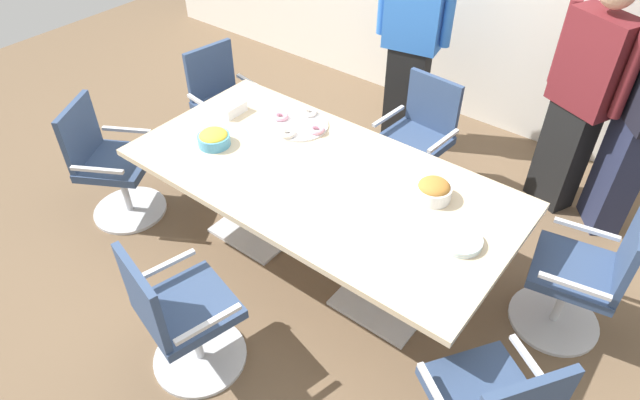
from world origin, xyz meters
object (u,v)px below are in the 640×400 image
Objects in this scene: office_chair_5 at (111,168)px; donut_platter at (299,124)px; office_chair_4 at (225,109)px; snack_bowl_pretzels at (434,190)px; person_standing_1 at (582,97)px; snack_bowl_chips_yellow at (214,138)px; napkin_pile at (228,107)px; plate_stack at (460,241)px; office_chair_3 at (417,144)px; conference_table at (320,191)px; person_standing_0 at (412,37)px; office_chair_2 at (581,280)px; office_chair_0 at (181,319)px.

donut_platter is at bearing 98.68° from office_chair_5.
office_chair_4 is 4.38× the size of snack_bowl_pretzels.
person_standing_1 reaches higher than snack_bowl_chips_yellow.
snack_bowl_pretzels reaches higher than napkin_pile.
snack_bowl_chips_yellow is at bearing -174.66° from plate_stack.
office_chair_4 is at bearing 133.63° from snack_bowl_chips_yellow.
office_chair_3 reaches higher than snack_bowl_pretzels.
conference_table is 11.54× the size of snack_bowl_pretzels.
person_standing_0 reaches higher than snack_bowl_chips_yellow.
office_chair_2 is 1.00m from snack_bowl_pretzels.
conference_table is 11.44× the size of snack_bowl_chips_yellow.
office_chair_5 is 0.96m from napkin_pile.
office_chair_5 is at bearing -128.34° from napkin_pile.
office_chair_4 reaches higher than conference_table.
office_chair_2 is at bearing 41.30° from plate_stack.
office_chair_3 is 4.38× the size of snack_bowl_pretzels.
snack_bowl_pretzels is 0.38m from plate_stack.
plate_stack is at bearing -5.78° from napkin_pile.
office_chair_2 is 0.52× the size of person_standing_1.
conference_table is at bearing 78.56° from office_chair_5.
office_chair_2 reaches higher than donut_platter.
snack_bowl_chips_yellow is 0.52× the size of donut_platter.
office_chair_4 is (-1.52, -0.53, 0.00)m from office_chair_3.
office_chair_2 is at bearing 18.10° from conference_table.
plate_stack is (0.94, -0.01, 0.14)m from conference_table.
person_standing_1 reaches higher than donut_platter.
person_standing_1 is 8.36× the size of snack_bowl_pretzels.
office_chair_3 is at bearing 127.83° from plate_stack.
conference_table is 2.64× the size of office_chair_3.
office_chair_3 is (0.07, 1.10, -0.22)m from conference_table.
snack_bowl_chips_yellow is at bearing 139.20° from office_chair_0.
person_standing_1 is (1.00, 1.63, 0.28)m from conference_table.
office_chair_3 and office_chair_4 have the same top height.
donut_platter is 0.54m from napkin_pile.
office_chair_3 reaches higher than donut_platter.
snack_bowl_chips_yellow reaches higher than plate_stack.
office_chair_0 reaches higher than snack_bowl_pretzels.
plate_stack is at bearing 120.83° from office_chair_2.
office_chair_5 reaches higher than snack_bowl_chips_yellow.
office_chair_3 is at bearing 57.30° from snack_bowl_chips_yellow.
snack_bowl_pretzels is (1.00, -1.42, -0.15)m from person_standing_0.
person_standing_0 reaches higher than office_chair_0.
person_standing_0 is (-0.27, 2.75, 0.55)m from office_chair_0.
snack_bowl_pretzels is at bearing 78.77° from office_chair_5.
person_standing_1 reaches higher than snack_bowl_pretzels.
snack_bowl_chips_yellow reaches higher than napkin_pile.
donut_platter is (-0.36, 1.44, 0.36)m from office_chair_0.
office_chair_3 is 1.46m from plate_stack.
office_chair_0 is at bearing -55.64° from napkin_pile.
conference_table is 1.13m from office_chair_3.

